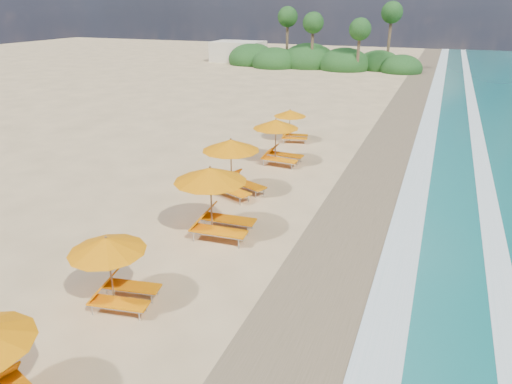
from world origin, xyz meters
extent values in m
plane|color=#DAB880|center=(0.00, 0.00, 0.00)|extent=(160.00, 160.00, 0.00)
cube|color=#8B7252|center=(4.00, 0.00, 0.01)|extent=(4.00, 160.00, 0.01)
cube|color=white|center=(5.50, 0.00, 0.03)|extent=(1.20, 160.00, 0.01)
cube|color=white|center=(8.50, 0.00, 0.02)|extent=(0.80, 160.00, 0.01)
cylinder|color=olive|center=(-1.72, -6.44, 1.02)|extent=(0.05, 0.05, 2.04)
cone|color=orange|center=(-1.72, -6.44, 1.87)|extent=(2.44, 2.44, 0.41)
sphere|color=olive|center=(-1.72, -6.44, 2.09)|extent=(0.07, 0.07, 0.07)
cylinder|color=olive|center=(-1.08, -1.60, 1.26)|extent=(0.06, 0.06, 2.52)
cone|color=orange|center=(-1.08, -1.60, 2.31)|extent=(2.79, 2.79, 0.51)
sphere|color=olive|center=(-1.08, -1.60, 2.59)|extent=(0.09, 0.09, 0.09)
cylinder|color=olive|center=(-2.06, 2.23, 1.21)|extent=(0.06, 0.06, 2.42)
cone|color=orange|center=(-2.06, 2.23, 2.22)|extent=(3.21, 3.21, 0.49)
sphere|color=olive|center=(-2.06, 2.23, 2.49)|extent=(0.09, 0.09, 0.09)
cylinder|color=olive|center=(-1.66, 6.87, 1.15)|extent=(0.06, 0.06, 2.31)
cone|color=orange|center=(-1.66, 6.87, 2.11)|extent=(2.48, 2.48, 0.46)
sphere|color=olive|center=(-1.66, 6.87, 2.37)|extent=(0.08, 0.08, 0.08)
cylinder|color=olive|center=(-2.26, 11.12, 0.95)|extent=(0.05, 0.05, 1.90)
cone|color=orange|center=(-2.26, 11.12, 1.74)|extent=(2.36, 2.36, 0.38)
sphere|color=olive|center=(-2.26, 11.12, 1.96)|extent=(0.07, 0.07, 0.07)
ellipsoid|color=#163D14|center=(-6.00, 45.00, 0.62)|extent=(6.40, 6.40, 4.16)
ellipsoid|color=#163D14|center=(-11.00, 46.00, 0.70)|extent=(7.20, 7.20, 4.68)
ellipsoid|color=#163D14|center=(-15.00, 44.00, 0.58)|extent=(6.00, 6.00, 3.90)
ellipsoid|color=#163D14|center=(-2.00, 47.00, 0.55)|extent=(5.60, 5.60, 3.64)
ellipsoid|color=#163D14|center=(-19.00, 46.00, 0.64)|extent=(6.60, 6.60, 4.29)
ellipsoid|color=#163D14|center=(1.00, 45.00, 0.49)|extent=(5.00, 5.00, 3.25)
cylinder|color=brown|center=(-4.00, 43.00, 2.50)|extent=(0.36, 0.36, 5.00)
sphere|color=#163D14|center=(-4.00, 43.00, 5.00)|extent=(2.60, 2.60, 2.60)
cylinder|color=brown|center=(-10.00, 44.00, 2.80)|extent=(0.36, 0.36, 5.60)
sphere|color=#163D14|center=(-10.00, 44.00, 5.60)|extent=(2.60, 2.60, 2.60)
cylinder|color=brown|center=(-14.00, 46.00, 3.10)|extent=(0.36, 0.36, 6.20)
sphere|color=#163D14|center=(-14.00, 46.00, 6.20)|extent=(2.60, 2.60, 2.60)
cylinder|color=brown|center=(-1.00, 47.00, 3.40)|extent=(0.36, 0.36, 6.80)
sphere|color=#163D14|center=(-1.00, 47.00, 6.80)|extent=(2.60, 2.60, 2.60)
cube|color=beige|center=(-22.00, 48.00, 1.40)|extent=(7.00, 5.00, 2.80)
camera|label=1|loc=(6.03, -15.04, 7.85)|focal=32.39mm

